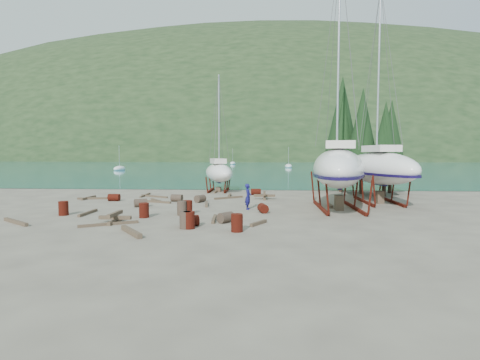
# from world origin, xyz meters

# --- Properties ---
(ground) EXTENTS (600.00, 600.00, 0.00)m
(ground) POSITION_xyz_m (0.00, 0.00, 0.00)
(ground) COLOR #5F584B
(ground) RESTS_ON ground
(bay_water) EXTENTS (700.00, 700.00, 0.00)m
(bay_water) POSITION_xyz_m (0.00, 315.00, 0.01)
(bay_water) COLOR teal
(bay_water) RESTS_ON ground
(far_hill) EXTENTS (800.00, 360.00, 110.00)m
(far_hill) POSITION_xyz_m (0.00, 320.00, 0.00)
(far_hill) COLOR black
(far_hill) RESTS_ON ground
(far_house_left) EXTENTS (6.60, 5.60, 5.60)m
(far_house_left) POSITION_xyz_m (-60.00, 190.00, 2.92)
(far_house_left) COLOR beige
(far_house_left) RESTS_ON ground
(far_house_center) EXTENTS (6.60, 5.60, 5.60)m
(far_house_center) POSITION_xyz_m (-20.00, 190.00, 2.92)
(far_house_center) COLOR beige
(far_house_center) RESTS_ON ground
(far_house_right) EXTENTS (6.60, 5.60, 5.60)m
(far_house_right) POSITION_xyz_m (30.00, 190.00, 2.92)
(far_house_right) COLOR beige
(far_house_right) RESTS_ON ground
(cypress_near_right) EXTENTS (3.60, 3.60, 10.00)m
(cypress_near_right) POSITION_xyz_m (12.50, 12.00, 5.79)
(cypress_near_right) COLOR black
(cypress_near_right) RESTS_ON ground
(cypress_mid_right) EXTENTS (3.06, 3.06, 8.50)m
(cypress_mid_right) POSITION_xyz_m (14.00, 10.00, 4.92)
(cypress_mid_right) COLOR black
(cypress_mid_right) RESTS_ON ground
(cypress_back_left) EXTENTS (4.14, 4.14, 11.50)m
(cypress_back_left) POSITION_xyz_m (11.00, 14.00, 6.66)
(cypress_back_left) COLOR black
(cypress_back_left) RESTS_ON ground
(cypress_far_right) EXTENTS (3.24, 3.24, 9.00)m
(cypress_far_right) POSITION_xyz_m (15.50, 13.00, 5.21)
(cypress_far_right) COLOR black
(cypress_far_right) RESTS_ON ground
(moored_boat_left) EXTENTS (2.00, 5.00, 6.05)m
(moored_boat_left) POSITION_xyz_m (-30.00, 60.00, 0.39)
(moored_boat_left) COLOR white
(moored_boat_left) RESTS_ON ground
(moored_boat_mid) EXTENTS (2.00, 5.00, 6.05)m
(moored_boat_mid) POSITION_xyz_m (10.00, 80.00, 0.39)
(moored_boat_mid) COLOR white
(moored_boat_mid) RESTS_ON ground
(moored_boat_far) EXTENTS (2.00, 5.00, 6.05)m
(moored_boat_far) POSITION_xyz_m (-8.00, 110.00, 0.39)
(moored_boat_far) COLOR white
(moored_boat_far) RESTS_ON ground
(large_sailboat_near) EXTENTS (5.26, 11.74, 17.85)m
(large_sailboat_near) POSITION_xyz_m (8.34, 1.92, 2.88)
(large_sailboat_near) COLOR white
(large_sailboat_near) RESTS_ON ground
(large_sailboat_far) EXTENTS (4.82, 10.99, 16.80)m
(large_sailboat_far) POSITION_xyz_m (12.17, 5.67, 2.75)
(large_sailboat_far) COLOR white
(large_sailboat_far) RESTS_ON ground
(small_sailboat_shore) EXTENTS (4.50, 7.72, 11.78)m
(small_sailboat_shore) POSITION_xyz_m (-1.33, 13.56, 1.94)
(small_sailboat_shore) COLOR white
(small_sailboat_shore) RESTS_ON ground
(worker) EXTENTS (0.50, 0.69, 1.76)m
(worker) POSITION_xyz_m (2.18, 1.33, 0.88)
(worker) COLOR navy
(worker) RESTS_ON ground
(drum_1) EXTENTS (1.00, 1.05, 0.58)m
(drum_1) POSITION_xyz_m (1.16, -3.68, 0.29)
(drum_1) COLOR #2D2823
(drum_1) RESTS_ON ground
(drum_2) EXTENTS (0.89, 0.59, 0.58)m
(drum_2) POSITION_xyz_m (-8.85, 5.24, 0.29)
(drum_2) COLOR #5E1710
(drum_2) RESTS_ON ground
(drum_3) EXTENTS (0.58, 0.58, 0.88)m
(drum_3) POSITION_xyz_m (-0.54, -5.48, 0.44)
(drum_3) COLOR #5E1710
(drum_3) RESTS_ON ground
(drum_4) EXTENTS (0.95, 0.69, 0.58)m
(drum_4) POSITION_xyz_m (2.52, 10.47, 0.29)
(drum_4) COLOR #5E1710
(drum_4) RESTS_ON ground
(drum_6) EXTENTS (0.77, 0.99, 0.58)m
(drum_6) POSITION_xyz_m (3.21, -0.02, 0.29)
(drum_6) COLOR #5E1710
(drum_6) RESTS_ON ground
(drum_7) EXTENTS (0.58, 0.58, 0.88)m
(drum_7) POSITION_xyz_m (1.95, -6.06, 0.44)
(drum_7) COLOR #5E1710
(drum_7) RESTS_ON ground
(drum_8) EXTENTS (0.58, 0.58, 0.88)m
(drum_8) POSITION_xyz_m (-9.14, -1.88, 0.44)
(drum_8) COLOR #5E1710
(drum_8) RESTS_ON ground
(drum_9) EXTENTS (0.95, 0.69, 0.58)m
(drum_9) POSITION_xyz_m (-3.69, 5.20, 0.29)
(drum_9) COLOR #2D2823
(drum_9) RESTS_ON ground
(drum_11) EXTENTS (0.92, 1.05, 0.58)m
(drum_11) POSITION_xyz_m (-1.75, 4.88, 0.29)
(drum_11) COLOR #2D2823
(drum_11) RESTS_ON ground
(drum_12) EXTENTS (1.04, 0.90, 0.58)m
(drum_12) POSITION_xyz_m (-0.61, -4.83, 0.29)
(drum_12) COLOR #5E1710
(drum_12) RESTS_ON ground
(drum_13) EXTENTS (0.58, 0.58, 0.88)m
(drum_13) POSITION_xyz_m (-3.88, -2.38, 0.44)
(drum_13) COLOR #5E1710
(drum_13) RESTS_ON ground
(drum_14) EXTENTS (0.58, 0.58, 0.88)m
(drum_14) POSITION_xyz_m (-1.53, -0.98, 0.44)
(drum_14) COLOR #5E1710
(drum_14) RESTS_ON ground
(drum_15) EXTENTS (1.05, 0.91, 0.58)m
(drum_15) POSITION_xyz_m (-5.59, 2.08, 0.29)
(drum_15) COLOR #2D2823
(drum_15) RESTS_ON ground
(drum_16) EXTENTS (0.58, 0.58, 0.88)m
(drum_16) POSITION_xyz_m (-1.83, -1.33, 0.44)
(drum_16) COLOR #2D2823
(drum_16) RESTS_ON ground
(drum_17) EXTENTS (0.58, 0.58, 0.88)m
(drum_17) POSITION_xyz_m (-0.73, -5.47, 0.44)
(drum_17) COLOR #2D2823
(drum_17) RESTS_ON ground
(timber_0) EXTENTS (0.22, 2.96, 0.14)m
(timber_0) POSITION_xyz_m (-7.50, 9.04, 0.07)
(timber_0) COLOR brown
(timber_0) RESTS_ON ground
(timber_1) EXTENTS (0.21, 1.62, 0.19)m
(timber_1) POSITION_xyz_m (8.02, 2.89, 0.10)
(timber_1) COLOR brown
(timber_1) RESTS_ON ground
(timber_2) EXTENTS (0.27, 2.30, 0.19)m
(timber_2) POSITION_xyz_m (-11.58, 6.49, 0.09)
(timber_2) COLOR brown
(timber_2) RESTS_ON ground
(timber_3) EXTENTS (2.74, 1.70, 0.15)m
(timber_3) POSITION_xyz_m (-4.98, -4.88, 0.07)
(timber_3) COLOR brown
(timber_3) RESTS_ON ground
(timber_4) EXTENTS (1.27, 1.56, 0.17)m
(timber_4) POSITION_xyz_m (-5.38, 5.15, 0.09)
(timber_4) COLOR brown
(timber_4) RESTS_ON ground
(timber_5) EXTENTS (0.34, 2.35, 0.16)m
(timber_5) POSITION_xyz_m (0.41, -2.98, 0.08)
(timber_5) COLOR brown
(timber_5) RESTS_ON ground
(timber_6) EXTENTS (0.23, 1.97, 0.19)m
(timber_6) POSITION_xyz_m (0.19, 9.04, 0.10)
(timber_6) COLOR brown
(timber_6) RESTS_ON ground
(timber_7) EXTENTS (0.91, 1.49, 0.17)m
(timber_7) POSITION_xyz_m (2.98, -4.18, 0.09)
(timber_7) COLOR brown
(timber_7) RESTS_ON ground
(timber_8) EXTENTS (0.53, 2.28, 0.19)m
(timber_8) POSITION_xyz_m (-0.99, 3.19, 0.09)
(timber_8) COLOR brown
(timber_8) RESTS_ON ground
(timber_9) EXTENTS (0.24, 2.10, 0.15)m
(timber_9) POSITION_xyz_m (-1.46, 12.53, 0.08)
(timber_9) COLOR brown
(timber_9) RESTS_ON ground
(timber_10) EXTENTS (2.32, 1.85, 0.16)m
(timber_10) POSITION_xyz_m (0.27, 7.45, 0.08)
(timber_10) COLOR brown
(timber_10) RESTS_ON ground
(timber_11) EXTENTS (2.70, 1.19, 0.15)m
(timber_11) POSITION_xyz_m (-5.21, 4.47, 0.08)
(timber_11) COLOR brown
(timber_11) RESTS_ON ground
(timber_12) EXTENTS (0.20, 2.45, 0.17)m
(timber_12) POSITION_xyz_m (-7.85, -1.33, 0.08)
(timber_12) COLOR brown
(timber_12) RESTS_ON ground
(timber_14) EXTENTS (2.46, 1.81, 0.18)m
(timber_14) POSITION_xyz_m (-10.31, -4.69, 0.09)
(timber_14) COLOR brown
(timber_14) RESTS_ON ground
(timber_15) EXTENTS (2.82, 1.69, 0.15)m
(timber_15) POSITION_xyz_m (-6.39, 8.14, 0.07)
(timber_15) COLOR brown
(timber_15) RESTS_ON ground
(timber_16) EXTENTS (1.72, 2.16, 0.23)m
(timber_16) POSITION_xyz_m (-3.04, -6.92, 0.11)
(timber_16) COLOR brown
(timber_16) RESTS_ON ground
(timber_17) EXTENTS (2.43, 0.63, 0.16)m
(timber_17) POSITION_xyz_m (-11.09, 6.20, 0.08)
(timber_17) COLOR brown
(timber_17) RESTS_ON ground
(timber_pile_fore) EXTENTS (1.80, 1.80, 0.60)m
(timber_pile_fore) POSITION_xyz_m (-4.93, -4.17, 0.30)
(timber_pile_fore) COLOR brown
(timber_pile_fore) RESTS_ON ground
(timber_pile_aft) EXTENTS (1.80, 1.80, 0.60)m
(timber_pile_aft) POSITION_xyz_m (3.31, 7.26, 0.30)
(timber_pile_aft) COLOR brown
(timber_pile_aft) RESTS_ON ground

